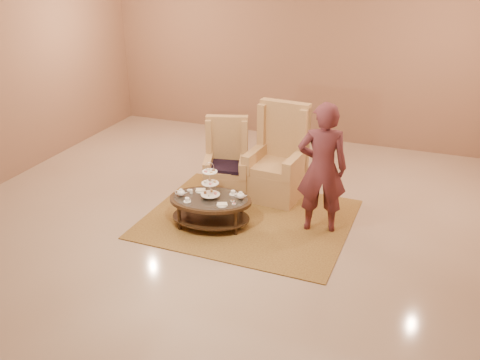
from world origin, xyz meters
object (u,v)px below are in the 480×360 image
at_px(tea_table, 211,203).
at_px(person, 322,169).
at_px(armchair_right, 278,166).
at_px(armchair_left, 226,168).

bearing_deg(tea_table, person, 6.97).
bearing_deg(armchair_right, person, -39.82).
height_order(armchair_right, person, person).
distance_m(tea_table, armchair_right, 1.38).
xyz_separation_m(tea_table, person, (1.39, 0.43, 0.55)).
relative_size(tea_table, armchair_right, 0.87).
height_order(tea_table, person, person).
relative_size(armchair_left, armchair_right, 0.83).
bearing_deg(person, armchair_right, -59.52).
xyz_separation_m(armchair_right, person, (0.84, -0.83, 0.41)).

